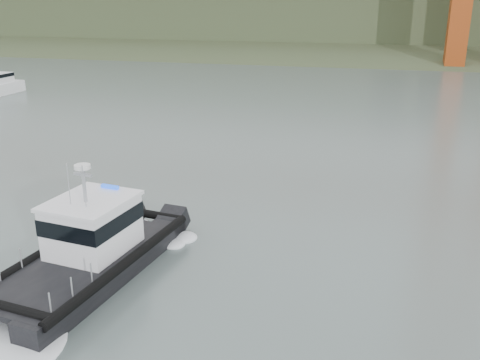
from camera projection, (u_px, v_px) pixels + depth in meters
The scene contains 3 objects.
ground at pixel (161, 295), 20.32m from camera, with size 400.00×400.00×0.00m, color #4C5A57.
headlands at pixel (358, 12), 132.71m from camera, with size 500.00×105.36×27.12m.
patrol_boat at pixel (90, 246), 21.59m from camera, with size 4.80×10.29×4.82m.
Camera 1 is at (7.49, -16.41, 10.77)m, focal length 40.00 mm.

